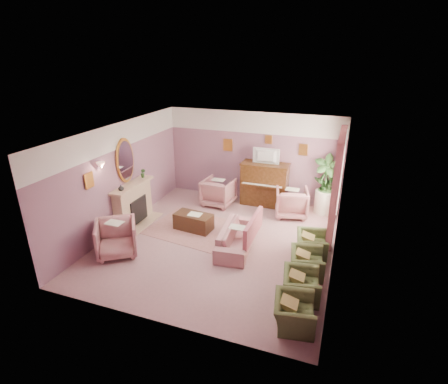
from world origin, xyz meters
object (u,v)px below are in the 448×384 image
(floral_armchair_front, at_px, (116,237))
(olive_chair_d, at_px, (312,241))
(sofa, at_px, (237,233))
(floral_armchair_left, at_px, (218,191))
(olive_chair_b, at_px, (301,281))
(coffee_table, at_px, (194,222))
(olive_chair_a, at_px, (294,309))
(olive_chair_c, at_px, (307,259))
(floral_armchair_right, at_px, (292,201))
(piano, at_px, (264,185))
(side_table, at_px, (323,202))
(television, at_px, (265,155))

(floral_armchair_front, height_order, olive_chair_d, floral_armchair_front)
(sofa, distance_m, floral_armchair_left, 2.60)
(olive_chair_b, bearing_deg, sofa, 141.95)
(coffee_table, distance_m, olive_chair_a, 4.08)
(floral_armchair_front, bearing_deg, olive_chair_c, 9.60)
(floral_armchair_right, distance_m, floral_armchair_front, 4.92)
(olive_chair_b, bearing_deg, olive_chair_d, 90.00)
(piano, bearing_deg, olive_chair_c, -62.08)
(floral_armchair_front, relative_size, olive_chair_d, 1.15)
(floral_armchair_left, relative_size, side_table, 1.32)
(olive_chair_d, bearing_deg, floral_armchair_right, 112.70)
(floral_armchair_left, bearing_deg, side_table, 8.73)
(floral_armchair_left, height_order, olive_chair_a, floral_armchair_left)
(piano, relative_size, olive_chair_d, 1.74)
(television, height_order, olive_chair_a, television)
(floral_armchair_right, bearing_deg, side_table, 30.45)
(olive_chair_d, bearing_deg, olive_chair_c, -90.00)
(floral_armchair_right, distance_m, olive_chair_c, 2.87)
(floral_armchair_left, xyz_separation_m, floral_armchair_front, (-1.22, -3.50, 0.00))
(sofa, xyz_separation_m, floral_armchair_front, (-2.55, -1.27, 0.08))
(floral_armchair_left, bearing_deg, coffee_table, -91.29)
(olive_chair_b, height_order, olive_chair_c, same)
(coffee_table, xyz_separation_m, side_table, (3.16, 2.25, 0.12))
(coffee_table, bearing_deg, floral_armchair_right, 37.18)
(olive_chair_a, bearing_deg, olive_chair_d, 90.00)
(coffee_table, height_order, olive_chair_c, olive_chair_c)
(olive_chair_b, bearing_deg, piano, 113.00)
(coffee_table, height_order, olive_chair_a, olive_chair_a)
(sofa, distance_m, floral_armchair_front, 2.85)
(olive_chair_b, bearing_deg, television, 113.25)
(floral_armchair_front, distance_m, side_table, 5.89)
(floral_armchair_right, bearing_deg, sofa, -112.98)
(piano, distance_m, sofa, 2.76)
(television, relative_size, olive_chair_c, 1.00)
(floral_armchair_left, distance_m, olive_chair_a, 5.38)
(sofa, xyz_separation_m, olive_chair_c, (1.74, -0.54, -0.03))
(olive_chair_c, bearing_deg, olive_chair_b, -90.00)
(floral_armchair_left, xyz_separation_m, olive_chair_b, (3.07, -3.59, -0.11))
(floral_armchair_right, bearing_deg, piano, 149.90)
(sofa, bearing_deg, olive_chair_b, -38.05)
(floral_armchair_front, height_order, olive_chair_b, floral_armchair_front)
(television, distance_m, side_table, 2.19)
(piano, bearing_deg, coffee_table, -120.80)
(side_table, bearing_deg, floral_armchair_right, -149.55)
(television, distance_m, floral_armchair_left, 1.81)
(olive_chair_c, bearing_deg, side_table, 89.12)
(floral_armchair_front, xyz_separation_m, olive_chair_c, (4.29, 0.73, -0.11))
(sofa, xyz_separation_m, side_table, (1.79, 2.71, -0.03))
(piano, height_order, olive_chair_c, piano)
(floral_armchair_right, xyz_separation_m, olive_chair_b, (0.81, -3.57, -0.11))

